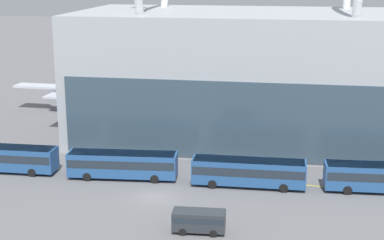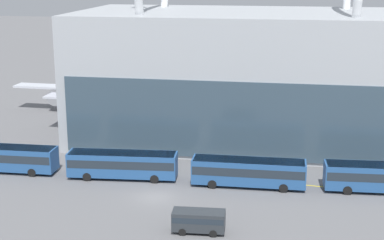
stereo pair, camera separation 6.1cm
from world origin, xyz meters
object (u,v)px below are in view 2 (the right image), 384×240
Objects in this scene: service_van_foreground at (199,220)px; airliner_at_gate_near at (111,84)px; shuttle_bus_2 at (249,171)px; shuttle_bus_0 at (5,157)px; shuttle_bus_1 at (123,163)px; shuttle_bus_3 at (383,176)px; floodlight_mast at (137,25)px.

airliner_at_gate_near is at bearing 113.59° from service_van_foreground.
shuttle_bus_2 reaches higher than service_van_foreground.
shuttle_bus_0 and shuttle_bus_1 have the same top height.
shuttle_bus_3 is (44.18, 0.83, 0.00)m from shuttle_bus_0.
shuttle_bus_1 is 2.57× the size of service_van_foreground.
airliner_at_gate_near is at bearing 105.06° from shuttle_bus_1.
airliner_at_gate_near is 17.21m from floodlight_mast.
shuttle_bus_3 is at bearing -30.60° from floodlight_mast.
service_van_foreground is (22.05, -43.47, -3.60)m from airliner_at_gate_near.
shuttle_bus_1 is 1.01× the size of shuttle_bus_2.
shuttle_bus_2 is 2.54× the size of service_van_foreground.
shuttle_bus_3 is 40.47m from floodlight_mast.
floodlight_mast is (7.74, -10.68, 11.06)m from airliner_at_gate_near.
service_van_foreground is (11.09, -12.77, -0.61)m from shuttle_bus_1.
floodlight_mast is at bearing 110.27° from service_van_foreground.
service_van_foreground is (25.82, -12.64, -0.61)m from shuttle_bus_0.
shuttle_bus_1 is at bearing 178.45° from shuttle_bus_2.
shuttle_bus_1 is at bearing 127.68° from service_van_foreground.
shuttle_bus_1 is 1.00× the size of shuttle_bus_3.
shuttle_bus_0 is 0.99× the size of shuttle_bus_1.
shuttle_bus_3 is at bearing 2.16° from shuttle_bus_2.
shuttle_bus_2 is (14.73, -0.13, 0.00)m from shuttle_bus_1.
shuttle_bus_2 and shuttle_bus_3 have the same top height.
service_van_foreground is at bearing -66.43° from floodlight_mast.
shuttle_bus_0 is at bearing 175.43° from airliner_at_gate_near.
airliner_at_gate_near is 31.21m from shuttle_bus_0.
shuttle_bus_0 is 0.99× the size of shuttle_bus_3.
floodlight_mast is at bearing -141.67° from airliner_at_gate_near.
airliner_at_gate_near reaches higher than service_van_foreground.
shuttle_bus_2 is at bearing -1.33° from shuttle_bus_0.
airliner_at_gate_near is 2.66× the size of shuttle_bus_0.
shuttle_bus_1 is 24.67m from floodlight_mast.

